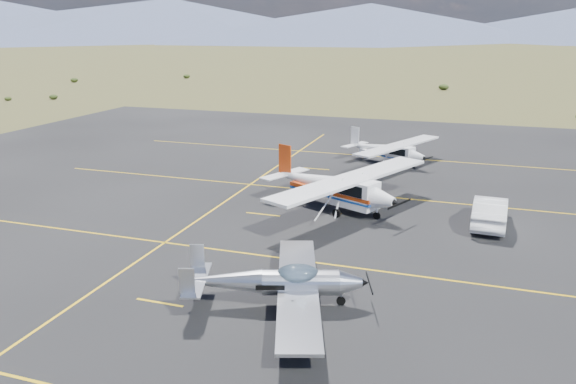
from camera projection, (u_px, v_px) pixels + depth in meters
The scene contains 6 objects.
ground at pixel (266, 276), 23.56m from camera, with size 1600.00×1600.00×0.00m, color #383D1C.
apron at pixel (312, 223), 29.93m from camera, with size 72.00×72.00×0.02m, color black.
aircraft_low_wing at pixel (280, 282), 20.83m from camera, with size 6.74×9.13×2.00m.
aircraft_cessna at pixel (334, 185), 31.97m from camera, with size 9.19×12.12×3.18m.
aircraft_plain at pixel (387, 150), 42.51m from camera, with size 7.17×9.50×2.49m.
sedan at pixel (490, 211), 29.36m from camera, with size 1.66×4.76×1.57m, color white.
Camera 1 is at (7.70, -20.19, 10.08)m, focal length 35.00 mm.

